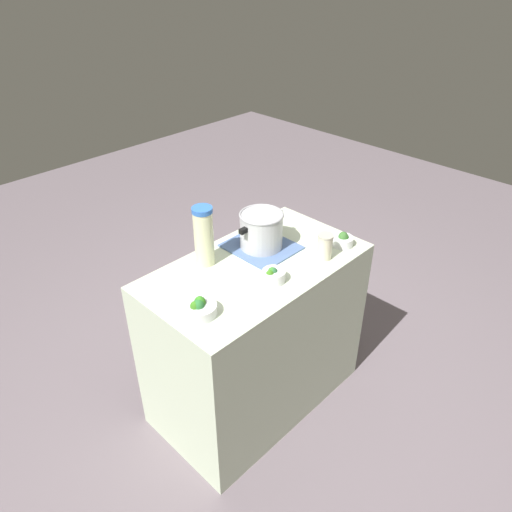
{
  "coord_description": "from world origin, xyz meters",
  "views": [
    {
      "loc": [
        -1.36,
        -1.33,
        2.18
      ],
      "look_at": [
        0.0,
        0.0,
        0.95
      ],
      "focal_mm": 33.82,
      "sensor_mm": 36.0,
      "label": 1
    }
  ],
  "objects_px": {
    "cooking_pot": "(261,229)",
    "lemonade_pitcher": "(204,236)",
    "broccoli_bowl_back": "(200,308)",
    "broccoli_bowl_center": "(273,275)",
    "mason_jar": "(325,246)",
    "broccoli_bowl_front": "(343,240)"
  },
  "relations": [
    {
      "from": "cooking_pot",
      "to": "lemonade_pitcher",
      "type": "bearing_deg",
      "value": 161.9
    },
    {
      "from": "cooking_pot",
      "to": "lemonade_pitcher",
      "type": "relative_size",
      "value": 0.98
    },
    {
      "from": "broccoli_bowl_back",
      "to": "broccoli_bowl_center",
      "type": "bearing_deg",
      "value": -8.5
    },
    {
      "from": "lemonade_pitcher",
      "to": "mason_jar",
      "type": "xyz_separation_m",
      "value": [
        0.43,
        -0.38,
        -0.08
      ]
    },
    {
      "from": "lemonade_pitcher",
      "to": "broccoli_bowl_back",
      "type": "height_order",
      "value": "lemonade_pitcher"
    },
    {
      "from": "mason_jar",
      "to": "broccoli_bowl_front",
      "type": "height_order",
      "value": "mason_jar"
    },
    {
      "from": "mason_jar",
      "to": "broccoli_bowl_front",
      "type": "relative_size",
      "value": 1.21
    },
    {
      "from": "lemonade_pitcher",
      "to": "broccoli_bowl_center",
      "type": "distance_m",
      "value": 0.37
    },
    {
      "from": "lemonade_pitcher",
      "to": "broccoli_bowl_back",
      "type": "relative_size",
      "value": 2.12
    },
    {
      "from": "broccoli_bowl_center",
      "to": "broccoli_bowl_back",
      "type": "distance_m",
      "value": 0.39
    },
    {
      "from": "mason_jar",
      "to": "broccoli_bowl_back",
      "type": "xyz_separation_m",
      "value": [
        -0.7,
        0.1,
        -0.03
      ]
    },
    {
      "from": "mason_jar",
      "to": "broccoli_bowl_front",
      "type": "bearing_deg",
      "value": 1.8
    },
    {
      "from": "broccoli_bowl_center",
      "to": "cooking_pot",
      "type": "bearing_deg",
      "value": 54.2
    },
    {
      "from": "cooking_pot",
      "to": "broccoli_bowl_back",
      "type": "xyz_separation_m",
      "value": [
        -0.55,
        -0.18,
        -0.07
      ]
    },
    {
      "from": "broccoli_bowl_front",
      "to": "cooking_pot",
      "type": "bearing_deg",
      "value": 137.04
    },
    {
      "from": "cooking_pot",
      "to": "broccoli_bowl_back",
      "type": "relative_size",
      "value": 2.07
    },
    {
      "from": "mason_jar",
      "to": "cooking_pot",
      "type": "bearing_deg",
      "value": 116.53
    },
    {
      "from": "broccoli_bowl_center",
      "to": "broccoli_bowl_back",
      "type": "relative_size",
      "value": 0.76
    },
    {
      "from": "cooking_pot",
      "to": "lemonade_pitcher",
      "type": "xyz_separation_m",
      "value": [
        -0.29,
        0.09,
        0.05
      ]
    },
    {
      "from": "broccoli_bowl_front",
      "to": "broccoli_bowl_center",
      "type": "distance_m",
      "value": 0.48
    },
    {
      "from": "mason_jar",
      "to": "broccoli_bowl_center",
      "type": "height_order",
      "value": "mason_jar"
    },
    {
      "from": "lemonade_pitcher",
      "to": "broccoli_bowl_center",
      "type": "xyz_separation_m",
      "value": [
        0.12,
        -0.33,
        -0.12
      ]
    }
  ]
}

